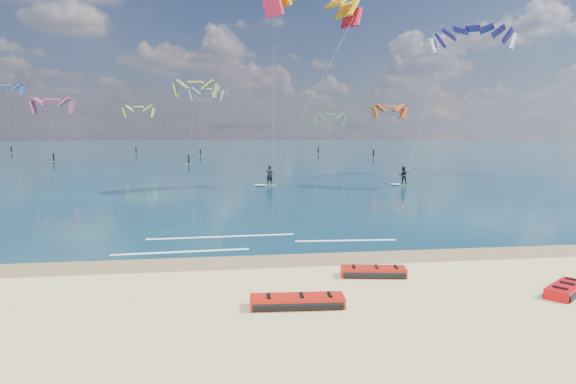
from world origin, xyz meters
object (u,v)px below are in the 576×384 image
object	(u,v)px
packed_kite_mid	(373,276)
packed_kite_right	(566,294)
kitesurfer_far	(439,99)
packed_kite_left	(297,307)
kitesurfer_main	(292,80)

from	to	relation	value
packed_kite_mid	packed_kite_right	size ratio (longest dim) A/B	1.19
kitesurfer_far	packed_kite_mid	bearing A→B (deg)	-116.27
packed_kite_mid	kitesurfer_far	size ratio (longest dim) A/B	0.17
packed_kite_left	kitesurfer_main	xyz separation A→B (m)	(4.51, 31.96, 10.10)
packed_kite_mid	kitesurfer_main	distance (m)	30.67
kitesurfer_far	packed_kite_right	bearing A→B (deg)	-104.37
packed_kite_mid	packed_kite_right	distance (m)	6.76
kitesurfer_main	packed_kite_right	bearing A→B (deg)	-86.72
packed_kite_mid	packed_kite_right	bearing A→B (deg)	-16.93
packed_kite_left	packed_kite_mid	size ratio (longest dim) A/B	1.20
packed_kite_mid	kitesurfer_main	xyz separation A→B (m)	(1.01, 28.94, 10.10)
packed_kite_mid	kitesurfer_main	size ratio (longest dim) A/B	0.14
packed_kite_left	kitesurfer_far	xyz separation A→B (m)	(18.64, 31.44, 8.47)
packed_kite_right	kitesurfer_main	world-z (taller)	kitesurfer_main
packed_kite_right	packed_kite_mid	bearing A→B (deg)	116.09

